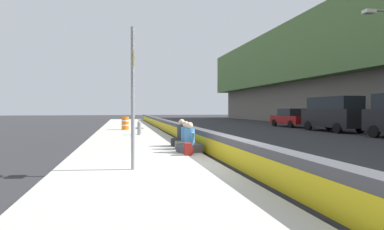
% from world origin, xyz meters
% --- Properties ---
extents(ground_plane, '(160.00, 160.00, 0.00)m').
position_xyz_m(ground_plane, '(0.00, 0.00, 0.00)').
color(ground_plane, '#2B2B2D').
rests_on(ground_plane, ground).
extents(sidewalk_strip, '(80.00, 4.40, 0.14)m').
position_xyz_m(sidewalk_strip, '(0.00, 2.65, 0.07)').
color(sidewalk_strip, '#B5B2A8').
rests_on(sidewalk_strip, ground_plane).
extents(jersey_barrier, '(76.00, 0.45, 0.85)m').
position_xyz_m(jersey_barrier, '(0.00, 0.00, 0.42)').
color(jersey_barrier, '#47474C').
rests_on(jersey_barrier, ground_plane).
extents(route_sign_post, '(0.44, 0.09, 3.60)m').
position_xyz_m(route_sign_post, '(-0.52, 2.86, 2.23)').
color(route_sign_post, gray).
rests_on(route_sign_post, sidewalk_strip).
extents(fire_hydrant, '(0.26, 0.46, 0.88)m').
position_xyz_m(fire_hydrant, '(10.31, 2.15, 0.59)').
color(fire_hydrant, gray).
rests_on(fire_hydrant, sidewalk_strip).
extents(seated_person_foreground, '(0.83, 0.91, 1.07)m').
position_xyz_m(seated_person_foreground, '(2.31, 0.81, 0.47)').
color(seated_person_foreground, '#424247').
rests_on(seated_person_foreground, sidewalk_strip).
extents(seated_person_middle, '(0.68, 0.78, 1.07)m').
position_xyz_m(seated_person_middle, '(3.24, 0.76, 0.47)').
color(seated_person_middle, '#706651').
rests_on(seated_person_middle, sidewalk_strip).
extents(seated_person_rear, '(0.71, 0.81, 1.12)m').
position_xyz_m(seated_person_rear, '(4.23, 0.74, 0.49)').
color(seated_person_rear, black).
rests_on(seated_person_rear, sidewalk_strip).
extents(backpack, '(0.32, 0.28, 0.40)m').
position_xyz_m(backpack, '(1.63, 1.00, 0.33)').
color(backpack, maroon).
rests_on(backpack, sidewalk_strip).
extents(construction_barrel, '(0.54, 0.54, 0.95)m').
position_xyz_m(construction_barrel, '(15.29, 2.93, 0.62)').
color(construction_barrel, orange).
rests_on(construction_barrel, sidewalk_strip).
extents(parked_car_third, '(5.17, 2.26, 2.56)m').
position_xyz_m(parked_car_third, '(11.98, -12.06, 1.35)').
color(parked_car_third, black).
rests_on(parked_car_third, ground_plane).
extents(parked_car_fourth, '(4.57, 2.08, 1.71)m').
position_xyz_m(parked_car_fourth, '(18.15, -12.12, 0.86)').
color(parked_car_fourth, maroon).
rests_on(parked_car_fourth, ground_plane).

